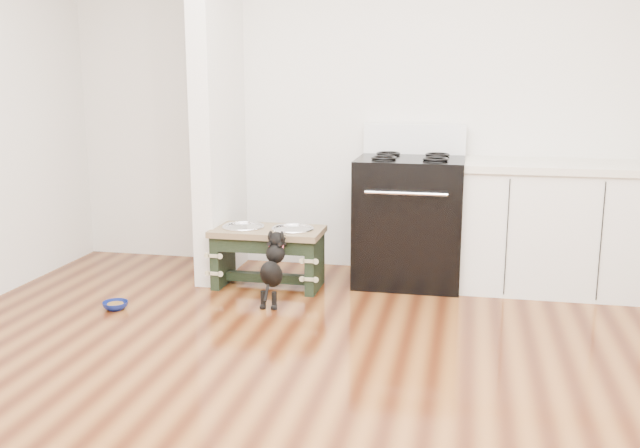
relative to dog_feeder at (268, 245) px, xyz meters
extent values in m
plane|color=#3F1A0B|center=(0.73, -1.81, -0.31)|extent=(5.00, 5.00, 0.00)
plane|color=silver|center=(0.73, 0.69, 1.04)|extent=(5.00, 0.00, 5.00)
cube|color=silver|center=(-0.45, 0.29, 1.04)|extent=(0.15, 0.80, 2.70)
cube|color=black|center=(0.98, 0.34, 0.15)|extent=(0.76, 0.65, 0.92)
cube|color=black|center=(0.98, 0.03, 0.09)|extent=(0.58, 0.02, 0.50)
cylinder|color=silver|center=(0.98, -0.01, 0.41)|extent=(0.56, 0.02, 0.02)
cube|color=white|center=(0.98, 0.62, 0.72)|extent=(0.76, 0.08, 0.22)
torus|color=black|center=(0.80, 0.20, 0.63)|extent=(0.18, 0.18, 0.02)
torus|color=black|center=(1.16, 0.20, 0.63)|extent=(0.18, 0.18, 0.02)
torus|color=black|center=(0.80, 0.48, 0.63)|extent=(0.18, 0.18, 0.02)
torus|color=black|center=(1.16, 0.48, 0.63)|extent=(0.18, 0.18, 0.02)
cube|color=silver|center=(1.96, 0.37, 0.12)|extent=(1.20, 0.60, 0.86)
cube|color=#BCB4A0|center=(1.96, 0.37, 0.58)|extent=(1.24, 0.64, 0.05)
cube|color=black|center=(1.96, 0.11, -0.26)|extent=(1.20, 0.06, 0.10)
cube|color=black|center=(-0.34, 0.01, -0.11)|extent=(0.06, 0.38, 0.39)
cube|color=black|center=(0.34, 0.01, -0.11)|extent=(0.06, 0.38, 0.39)
cube|color=black|center=(0.00, -0.17, 0.03)|extent=(0.62, 0.03, 0.10)
cube|color=black|center=(0.00, 0.01, -0.24)|extent=(0.62, 0.06, 0.06)
cube|color=brown|center=(0.00, 0.01, 0.10)|extent=(0.78, 0.42, 0.04)
cylinder|color=silver|center=(-0.18, 0.01, 0.10)|extent=(0.27, 0.27, 0.05)
cylinder|color=silver|center=(0.18, 0.01, 0.10)|extent=(0.27, 0.27, 0.05)
torus|color=silver|center=(-0.18, 0.01, 0.13)|extent=(0.31, 0.31, 0.02)
torus|color=silver|center=(0.18, 0.01, 0.13)|extent=(0.31, 0.31, 0.02)
cylinder|color=black|center=(0.10, -0.48, -0.25)|extent=(0.03, 0.03, 0.12)
cylinder|color=black|center=(0.18, -0.48, -0.25)|extent=(0.03, 0.03, 0.12)
sphere|color=black|center=(0.10, -0.49, -0.29)|extent=(0.04, 0.04, 0.04)
sphere|color=black|center=(0.18, -0.49, -0.29)|extent=(0.04, 0.04, 0.04)
ellipsoid|color=black|center=(0.14, -0.40, -0.09)|extent=(0.14, 0.32, 0.28)
sphere|color=black|center=(0.14, -0.30, 0.02)|extent=(0.13, 0.13, 0.13)
sphere|color=black|center=(0.14, -0.26, 0.11)|extent=(0.11, 0.11, 0.11)
sphere|color=black|center=(0.10, -0.19, 0.11)|extent=(0.04, 0.04, 0.04)
sphere|color=black|center=(0.18, -0.19, 0.11)|extent=(0.04, 0.04, 0.04)
cylinder|color=black|center=(0.14, -0.53, -0.18)|extent=(0.02, 0.09, 0.10)
torus|color=#E44352|center=(0.14, -0.28, 0.06)|extent=(0.11, 0.07, 0.10)
imported|color=navy|center=(-0.84, -0.70, -0.28)|extent=(0.18, 0.18, 0.05)
cylinder|color=#573918|center=(-0.84, -0.70, -0.28)|extent=(0.10, 0.10, 0.02)
camera|label=1|loc=(1.39, -4.77, 1.22)|focal=40.00mm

